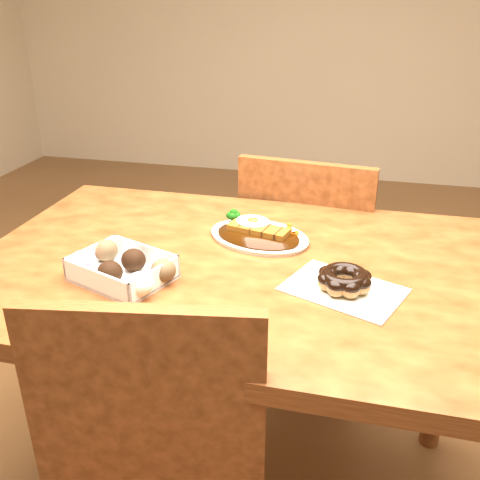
% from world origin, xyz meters
% --- Properties ---
extents(table, '(1.20, 0.80, 0.75)m').
position_xyz_m(table, '(0.00, 0.00, 0.65)').
color(table, '#45220D').
rests_on(table, ground).
extents(chair_far, '(0.47, 0.47, 0.87)m').
position_xyz_m(chair_far, '(0.11, 0.54, 0.48)').
color(chair_far, '#45220D').
rests_on(chair_far, ground).
extents(katsu_curry_plate, '(0.29, 0.25, 0.05)m').
position_xyz_m(katsu_curry_plate, '(0.02, 0.13, 0.76)').
color(katsu_curry_plate, white).
rests_on(katsu_curry_plate, table).
extents(donut_box, '(0.24, 0.21, 0.05)m').
position_xyz_m(donut_box, '(-0.22, -0.14, 0.78)').
color(donut_box, white).
rests_on(donut_box, table).
extents(pon_de_ring, '(0.27, 0.23, 0.04)m').
position_xyz_m(pon_de_ring, '(0.24, -0.07, 0.77)').
color(pon_de_ring, silver).
rests_on(pon_de_ring, table).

